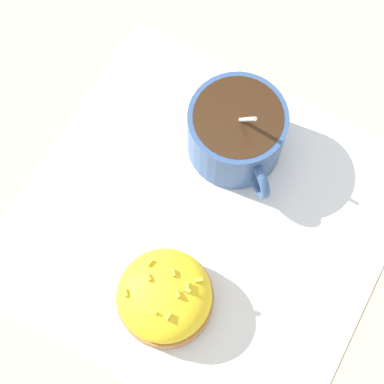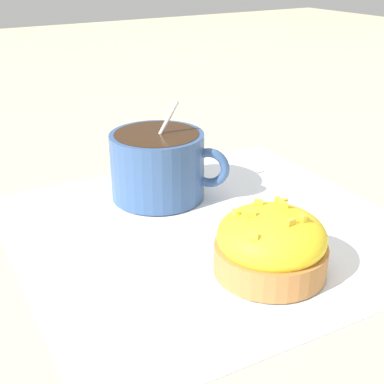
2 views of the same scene
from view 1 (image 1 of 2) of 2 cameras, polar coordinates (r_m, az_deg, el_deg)
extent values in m
plane|color=#C6B793|center=(0.63, 1.15, -2.76)|extent=(3.00, 3.00, 0.00)
cube|color=white|center=(0.63, 1.15, -2.72)|extent=(0.35, 0.36, 0.00)
cylinder|color=#335184|center=(0.62, 3.93, 5.36)|extent=(0.09, 0.09, 0.07)
cylinder|color=#331E0F|center=(0.60, 4.10, 6.45)|extent=(0.08, 0.08, 0.01)
torus|color=#335184|center=(0.61, 5.91, 1.16)|extent=(0.03, 0.04, 0.04)
ellipsoid|color=silver|center=(0.64, 5.18, 2.50)|extent=(0.03, 0.03, 0.01)
cylinder|color=silver|center=(0.61, 3.94, 6.38)|extent=(0.03, 0.04, 0.09)
cylinder|color=#B2753D|center=(0.60, -2.45, -9.43)|extent=(0.09, 0.09, 0.02)
ellipsoid|color=yellow|center=(0.58, -2.53, -9.11)|extent=(0.09, 0.09, 0.04)
cube|color=yellow|center=(0.57, -5.95, -8.87)|extent=(0.01, 0.01, 0.00)
cube|color=yellow|center=(0.56, 0.55, -7.85)|extent=(0.01, 0.01, 0.00)
cube|color=yellow|center=(0.57, -3.81, -6.29)|extent=(0.01, 0.00, 0.00)
cube|color=yellow|center=(0.56, -0.48, -8.74)|extent=(0.00, 0.01, 0.00)
cube|color=yellow|center=(0.56, -3.94, -7.56)|extent=(0.01, 0.01, 0.00)
cube|color=yellow|center=(0.56, -0.46, -8.34)|extent=(0.01, 0.01, 0.00)
cube|color=yellow|center=(0.56, -1.34, -9.03)|extent=(0.01, 0.01, 0.00)
cube|color=yellow|center=(0.56, -3.45, -10.61)|extent=(0.00, 0.01, 0.00)
cube|color=yellow|center=(0.56, -2.15, -10.98)|extent=(0.01, 0.00, 0.00)
cube|color=yellow|center=(0.56, -1.58, -7.22)|extent=(0.01, 0.01, 0.00)
camera|label=2|loc=(0.52, -47.19, -18.36)|focal=50.00mm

